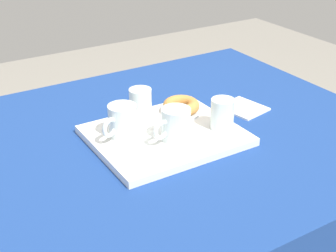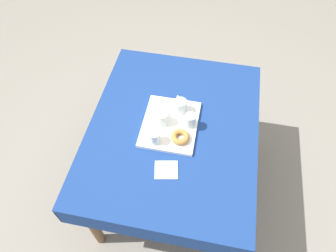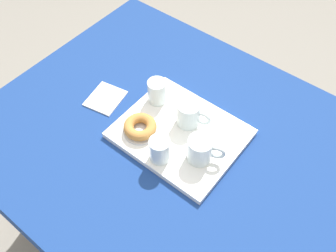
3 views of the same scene
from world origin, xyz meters
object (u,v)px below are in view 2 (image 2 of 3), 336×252
(water_glass_far, at_px, (155,138))
(sugar_donut_left, at_px, (180,137))
(paper_napkin, at_px, (166,170))
(serving_tray, at_px, (170,124))
(water_glass_near, at_px, (190,121))
(tea_mug_right, at_px, (180,106))
(donut_plate_left, at_px, (180,139))
(dining_table, at_px, (173,136))
(tea_mug_left, at_px, (162,118))

(water_glass_far, relative_size, sugar_donut_left, 0.80)
(sugar_donut_left, height_order, paper_napkin, sugar_donut_left)
(sugar_donut_left, xyz_separation_m, paper_napkin, (0.20, -0.04, -0.04))
(serving_tray, bearing_deg, paper_napkin, 6.98)
(water_glass_near, bearing_deg, sugar_donut_left, -18.94)
(tea_mug_right, distance_m, donut_plate_left, 0.22)
(donut_plate_left, bearing_deg, water_glass_far, -72.74)
(dining_table, xyz_separation_m, sugar_donut_left, (0.09, 0.06, 0.14))
(water_glass_near, bearing_deg, water_glass_far, -48.64)
(serving_tray, xyz_separation_m, sugar_donut_left, (0.10, 0.08, 0.03))
(dining_table, height_order, paper_napkin, paper_napkin)
(tea_mug_left, height_order, donut_plate_left, tea_mug_left)
(dining_table, distance_m, donut_plate_left, 0.16)
(donut_plate_left, bearing_deg, dining_table, -147.42)
(tea_mug_left, height_order, water_glass_far, tea_mug_left)
(tea_mug_right, xyz_separation_m, sugar_donut_left, (0.21, 0.04, -0.02))
(donut_plate_left, height_order, sugar_donut_left, sugar_donut_left)
(donut_plate_left, bearing_deg, serving_tray, -142.57)
(tea_mug_right, height_order, water_glass_far, tea_mug_right)
(serving_tray, bearing_deg, donut_plate_left, 37.43)
(serving_tray, bearing_deg, water_glass_far, -22.49)
(paper_napkin, bearing_deg, water_glass_far, -148.45)
(serving_tray, xyz_separation_m, water_glass_near, (-0.01, 0.12, 0.05))
(tea_mug_left, bearing_deg, paper_napkin, 15.77)
(dining_table, xyz_separation_m, water_glass_far, (0.13, -0.08, 0.16))
(serving_tray, height_order, paper_napkin, serving_tray)
(tea_mug_right, xyz_separation_m, paper_napkin, (0.41, -0.00, -0.06))
(tea_mug_left, bearing_deg, water_glass_far, -4.87)
(tea_mug_left, bearing_deg, donut_plate_left, 51.59)
(tea_mug_right, bearing_deg, tea_mug_left, -39.49)
(dining_table, relative_size, sugar_donut_left, 11.72)
(dining_table, relative_size, donut_plate_left, 11.10)
(serving_tray, distance_m, water_glass_far, 0.17)
(tea_mug_right, relative_size, water_glass_near, 1.31)
(tea_mug_left, distance_m, tea_mug_right, 0.14)
(dining_table, xyz_separation_m, donut_plate_left, (0.09, 0.06, 0.12))
(donut_plate_left, relative_size, sugar_donut_left, 1.06)
(dining_table, height_order, tea_mug_right, tea_mug_right)
(dining_table, height_order, water_glass_far, water_glass_far)
(donut_plate_left, height_order, paper_napkin, donut_plate_left)
(tea_mug_left, relative_size, sugar_donut_left, 1.08)
(tea_mug_right, bearing_deg, water_glass_far, -22.03)
(tea_mug_right, bearing_deg, donut_plate_left, 9.90)
(tea_mug_left, xyz_separation_m, donut_plate_left, (0.10, 0.13, -0.04))
(dining_table, bearing_deg, sugar_donut_left, 32.58)
(tea_mug_right, height_order, paper_napkin, tea_mug_right)
(tea_mug_left, xyz_separation_m, water_glass_near, (-0.01, 0.17, -0.00))
(water_glass_far, bearing_deg, serving_tray, 157.51)
(serving_tray, distance_m, sugar_donut_left, 0.13)
(sugar_donut_left, bearing_deg, water_glass_near, 161.06)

